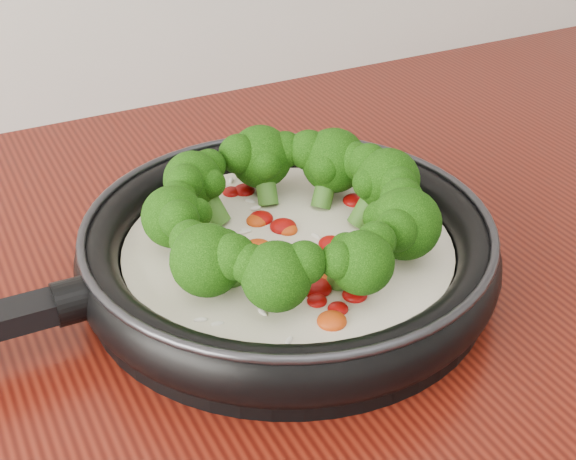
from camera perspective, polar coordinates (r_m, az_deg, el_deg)
name	(u,v)px	position (r m, az deg, el deg)	size (l,w,h in m)	color
skillet	(286,243)	(0.66, -0.14, -0.91)	(0.54, 0.35, 0.10)	black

